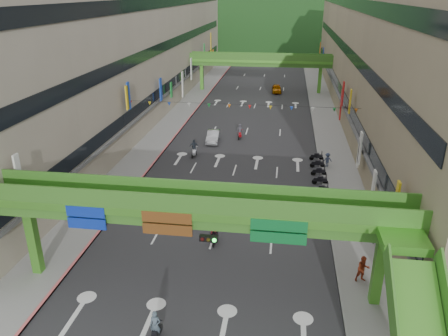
% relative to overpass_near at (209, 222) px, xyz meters
% --- Properties ---
extents(road_slab, '(18.00, 140.00, 0.02)m').
position_rel_overpass_near_xyz_m(road_slab, '(-0.93, 44.62, -5.20)').
color(road_slab, '#28282B').
rests_on(road_slab, ground).
extents(sidewalk_left, '(4.00, 140.00, 0.15)m').
position_rel_overpass_near_xyz_m(sidewalk_left, '(-11.93, 44.62, -5.13)').
color(sidewalk_left, gray).
rests_on(sidewalk_left, ground).
extents(sidewalk_right, '(4.00, 140.00, 0.15)m').
position_rel_overpass_near_xyz_m(sidewalk_right, '(10.07, 44.62, -5.13)').
color(sidewalk_right, gray).
rests_on(sidewalk_right, ground).
extents(curb_left, '(0.20, 140.00, 0.18)m').
position_rel_overpass_near_xyz_m(curb_left, '(-10.03, 44.62, -5.12)').
color(curb_left, '#CC5959').
rests_on(curb_left, ground).
extents(curb_right, '(0.20, 140.00, 0.18)m').
position_rel_overpass_near_xyz_m(curb_right, '(8.17, 44.62, -5.12)').
color(curb_right, gray).
rests_on(curb_right, ground).
extents(building_row_left, '(12.80, 95.00, 19.00)m').
position_rel_overpass_near_xyz_m(building_row_left, '(-19.86, 44.62, 4.25)').
color(building_row_left, '#9E937F').
rests_on(building_row_left, ground).
extents(building_row_right, '(12.80, 95.00, 19.00)m').
position_rel_overpass_near_xyz_m(building_row_right, '(18.00, 44.62, 4.25)').
color(building_row_right, gray).
rests_on(building_row_right, ground).
extents(overpass_near, '(28.00, 12.27, 7.10)m').
position_rel_overpass_near_xyz_m(overpass_near, '(0.00, 0.00, 0.00)').
color(overpass_near, '#4C9E2D').
rests_on(overpass_near, ground).
extents(overpass_far, '(28.00, 2.20, 7.10)m').
position_rel_overpass_near_xyz_m(overpass_far, '(-0.93, 59.62, 0.20)').
color(overpass_far, '#4C9E2D').
rests_on(overpass_far, ground).
extents(hill_left, '(168.00, 140.00, 112.00)m').
position_rel_overpass_near_xyz_m(hill_left, '(-15.93, 154.62, -5.21)').
color(hill_left, '#1C4419').
rests_on(hill_left, ground).
extents(hill_right, '(208.00, 176.00, 128.00)m').
position_rel_overpass_near_xyz_m(hill_right, '(24.07, 174.62, -5.21)').
color(hill_right, '#1C4419').
rests_on(hill_right, ground).
extents(bunting_string, '(26.00, 0.36, 0.47)m').
position_rel_overpass_near_xyz_m(bunting_string, '(-0.93, 24.62, 0.75)').
color(bunting_string, black).
rests_on(bunting_string, ground).
extents(scooter_rider_near, '(0.63, 1.60, 2.02)m').
position_rel_overpass_near_xyz_m(scooter_rider_near, '(-2.24, -4.38, -4.27)').
color(scooter_rider_near, black).
rests_on(scooter_rider_near, ground).
extents(scooter_rider_mid, '(0.95, 1.60, 2.22)m').
position_rel_overpass_near_xyz_m(scooter_rider_mid, '(-0.74, 6.07, -4.05)').
color(scooter_rider_mid, black).
rests_on(scooter_rider_mid, ground).
extents(scooter_rider_left, '(1.07, 1.58, 2.07)m').
position_rel_overpass_near_xyz_m(scooter_rider_left, '(-6.06, 24.03, -4.17)').
color(scooter_rider_left, gray).
rests_on(scooter_rider_left, ground).
extents(scooter_rider_far, '(0.86, 1.59, 1.96)m').
position_rel_overpass_near_xyz_m(scooter_rider_far, '(-1.55, 31.37, -4.22)').
color(scooter_rider_far, maroon).
rests_on(scooter_rider_far, ground).
extents(parked_scooter_row, '(1.60, 9.35, 1.08)m').
position_rel_overpass_near_xyz_m(parked_scooter_row, '(7.87, 20.38, -4.68)').
color(parked_scooter_row, black).
rests_on(parked_scooter_row, ground).
extents(car_silver, '(1.69, 4.31, 1.40)m').
position_rel_overpass_near_xyz_m(car_silver, '(-4.73, 29.62, -4.51)').
color(car_silver, '#A4A6AB').
rests_on(car_silver, ground).
extents(car_yellow, '(1.97, 4.33, 1.44)m').
position_rel_overpass_near_xyz_m(car_yellow, '(2.30, 59.48, -4.49)').
color(car_yellow, '#CB6D00').
rests_on(car_yellow, ground).
extents(pedestrian_red, '(1.05, 0.91, 1.83)m').
position_rel_overpass_near_xyz_m(pedestrian_red, '(9.65, 2.62, -4.29)').
color(pedestrian_red, '#A6381C').
rests_on(pedestrian_red, ground).
extents(pedestrian_dark, '(1.02, 0.56, 1.64)m').
position_rel_overpass_near_xyz_m(pedestrian_dark, '(11.27, 7.61, -4.38)').
color(pedestrian_dark, black).
rests_on(pedestrian_dark, ground).
extents(pedestrian_blue, '(0.80, 0.61, 1.53)m').
position_rel_overpass_near_xyz_m(pedestrian_blue, '(8.87, 22.75, -4.44)').
color(pedestrian_blue, '#2B344D').
rests_on(pedestrian_blue, ground).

